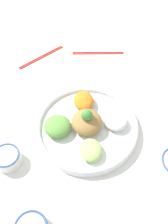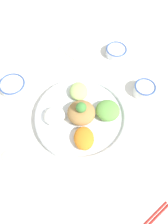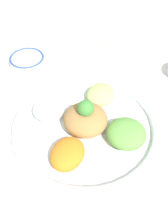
# 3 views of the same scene
# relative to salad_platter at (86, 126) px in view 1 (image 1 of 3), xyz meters

# --- Properties ---
(ground_plane) EXTENTS (2.40, 2.40, 0.00)m
(ground_plane) POSITION_rel_salad_platter_xyz_m (0.00, 0.00, -0.02)
(ground_plane) COLOR white
(salad_platter) EXTENTS (0.37, 0.37, 0.11)m
(salad_platter) POSITION_rel_salad_platter_xyz_m (0.00, 0.00, 0.00)
(salad_platter) COLOR white
(salad_platter) RESTS_ON ground_plane
(sauce_bowl_red) EXTENTS (0.09, 0.09, 0.05)m
(sauce_bowl_red) POSITION_rel_salad_platter_xyz_m (-0.25, -0.15, 0.00)
(sauce_bowl_red) COLOR white
(sauce_bowl_red) RESTS_ON ground_plane
(chopsticks_pair_near) EXTENTS (0.18, 0.18, 0.01)m
(chopsticks_pair_near) POSITION_rel_salad_platter_xyz_m (-0.24, 0.37, -0.02)
(chopsticks_pair_near) COLOR red
(chopsticks_pair_near) RESTS_ON ground_plane
(chopsticks_pair_far) EXTENTS (0.24, 0.04, 0.01)m
(chopsticks_pair_far) POSITION_rel_salad_platter_xyz_m (0.01, 0.42, -0.02)
(chopsticks_pair_far) COLOR red
(chopsticks_pair_far) RESTS_ON ground_plane
(serving_spoon_main) EXTENTS (0.04, 0.12, 0.01)m
(serving_spoon_main) POSITION_rel_salad_platter_xyz_m (0.26, 0.21, -0.02)
(serving_spoon_main) COLOR beige
(serving_spoon_main) RESTS_ON ground_plane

